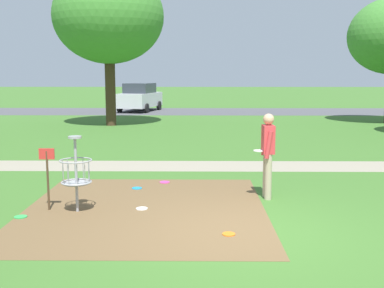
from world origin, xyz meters
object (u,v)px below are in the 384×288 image
object	(u,v)px
frisbee_far_right	(229,234)
tree_near_left	(109,17)
frisbee_far_left	(142,209)
player_throwing	(268,151)
frisbee_scattered_a	(21,217)
disc_golf_basket	(73,171)
frisbee_by_tee	(165,182)
frisbee_near_basket	(137,188)
parked_car_leftmost	(140,97)

from	to	relation	value
frisbee_far_right	tree_near_left	size ratio (longest dim) A/B	0.03
frisbee_far_left	frisbee_far_right	world-z (taller)	same
frisbee_far_left	player_throwing	bearing A→B (deg)	18.85
frisbee_far_left	frisbee_scattered_a	size ratio (longest dim) A/B	0.96
frisbee_scattered_a	tree_near_left	bearing A→B (deg)	94.22
tree_near_left	disc_golf_basket	bearing A→B (deg)	-82.34
frisbee_by_tee	frisbee_far_left	xyz separation A→B (m)	(-0.27, -2.16, 0.00)
disc_golf_basket	frisbee_near_basket	distance (m)	2.10
player_throwing	frisbee_far_right	bearing A→B (deg)	-112.21
frisbee_far_left	frisbee_far_right	xyz separation A→B (m)	(1.52, -1.39, 0.00)
player_throwing	frisbee_far_left	distance (m)	2.74
disc_golf_basket	frisbee_far_right	xyz separation A→B (m)	(2.74, -1.23, -0.74)
frisbee_by_tee	frisbee_far_left	bearing A→B (deg)	-97.21
disc_golf_basket	frisbee_far_left	bearing A→B (deg)	7.41
frisbee_far_right	player_throwing	bearing A→B (deg)	67.79
disc_golf_basket	frisbee_scattered_a	distance (m)	1.19
player_throwing	frisbee_by_tee	xyz separation A→B (m)	(-2.16, 1.33, -0.96)
frisbee_far_right	frisbee_scattered_a	xyz separation A→B (m)	(-3.59, 0.85, 0.00)
frisbee_far_left	tree_near_left	size ratio (longest dim) A/B	0.03
frisbee_near_basket	frisbee_far_right	size ratio (longest dim) A/B	1.05
parked_car_leftmost	disc_golf_basket	bearing A→B (deg)	-86.05
frisbee_by_tee	frisbee_far_left	world-z (taller)	same
disc_golf_basket	parked_car_leftmost	distance (m)	23.09
tree_near_left	parked_car_leftmost	xyz separation A→B (m)	(0.35, 8.63, -4.18)
frisbee_by_tee	parked_car_leftmost	bearing A→B (deg)	98.45
frisbee_near_basket	tree_near_left	world-z (taller)	tree_near_left
frisbee_scattered_a	player_throwing	bearing A→B (deg)	16.95
player_throwing	frisbee_far_right	world-z (taller)	player_throwing
frisbee_scattered_a	parked_car_leftmost	bearing A→B (deg)	91.82
frisbee_near_basket	parked_car_leftmost	world-z (taller)	parked_car_leftmost
frisbee_far_right	frisbee_scattered_a	distance (m)	3.69
frisbee_scattered_a	parked_car_leftmost	size ratio (longest dim) A/B	0.05
frisbee_far_right	frisbee_far_left	bearing A→B (deg)	137.60
player_throwing	tree_near_left	size ratio (longest dim) A/B	0.23
frisbee_far_left	tree_near_left	distance (m)	15.46
frisbee_near_basket	frisbee_by_tee	bearing A→B (deg)	46.01
frisbee_near_basket	frisbee_far_left	distance (m)	1.60
player_throwing	disc_golf_basket	bearing A→B (deg)	-164.84
tree_near_left	frisbee_scattered_a	bearing A→B (deg)	-85.78
player_throwing	frisbee_far_right	size ratio (longest dim) A/B	8.31
frisbee_by_tee	parked_car_leftmost	size ratio (longest dim) A/B	0.05
player_throwing	frisbee_scattered_a	world-z (taller)	player_throwing
disc_golf_basket	frisbee_by_tee	xyz separation A→B (m)	(1.49, 2.32, -0.74)
parked_car_leftmost	tree_near_left	bearing A→B (deg)	-92.32
disc_golf_basket	frisbee_by_tee	distance (m)	2.85
player_throwing	parked_car_leftmost	world-z (taller)	parked_car_leftmost
parked_car_leftmost	player_throwing	bearing A→B (deg)	-76.64
frisbee_by_tee	tree_near_left	distance (m)	13.56
frisbee_by_tee	frisbee_far_right	bearing A→B (deg)	-70.58
player_throwing	tree_near_left	distance (m)	15.11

